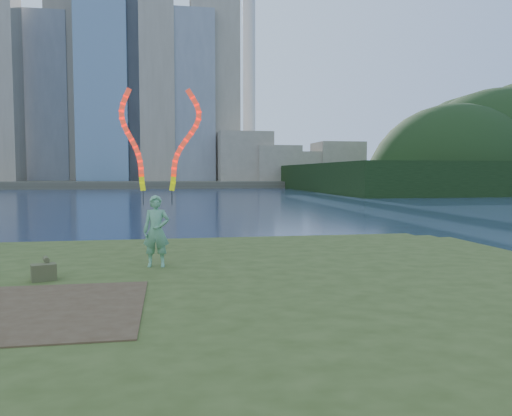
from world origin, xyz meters
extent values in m
plane|color=#18253D|center=(0.00, 0.00, 0.00)|extent=(320.00, 320.00, 0.00)
cube|color=#384719|center=(0.00, -2.50, 0.15)|extent=(20.00, 18.00, 0.30)
cube|color=#384719|center=(0.00, -2.20, 0.40)|extent=(17.00, 15.00, 0.30)
cube|color=#384719|center=(0.00, -2.00, 0.65)|extent=(14.00, 12.00, 0.30)
cube|color=#47331E|center=(-2.20, -3.20, 0.81)|extent=(3.20, 3.00, 0.02)
cube|color=#4A4536|center=(0.00, 95.00, 0.60)|extent=(320.00, 40.00, 1.20)
cylinder|color=silver|center=(18.00, 102.00, 30.20)|extent=(2.80, 2.80, 58.00)
imported|color=#11762B|center=(-0.48, -0.26, 1.51)|extent=(0.56, 0.40, 1.42)
cylinder|color=black|center=(-0.73, -0.14, 2.17)|extent=(0.02, 0.02, 0.30)
cylinder|color=black|center=(-0.17, -0.21, 2.17)|extent=(0.02, 0.02, 0.30)
cube|color=#444627|center=(-2.37, -1.22, 0.94)|extent=(0.47, 0.38, 0.29)
cylinder|color=#444627|center=(-2.37, -1.03, 1.13)|extent=(0.18, 0.28, 0.10)
camera|label=1|loc=(-0.24, -10.24, 2.65)|focal=35.00mm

